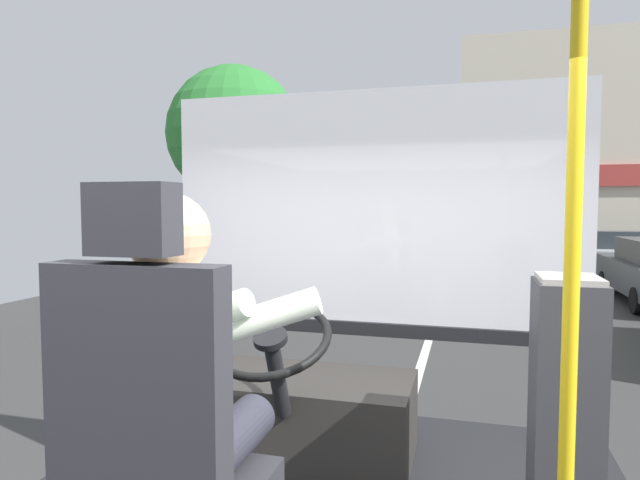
{
  "coord_description": "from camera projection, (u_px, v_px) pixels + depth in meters",
  "views": [
    {
      "loc": [
        0.58,
        -1.6,
        2.11
      ],
      "look_at": [
        -0.27,
        1.5,
        1.9
      ],
      "focal_mm": 30.41,
      "sensor_mm": 36.0,
      "label": 1
    }
  ],
  "objects": [
    {
      "name": "handrail_pole",
      "position": [
        571.0,
        303.0,
        1.5
      ],
      "size": [
        0.04,
        0.04,
        1.98
      ],
      "color": "gold",
      "rests_on": "bus_floor"
    },
    {
      "name": "ground",
      "position": [
        436.0,
        317.0,
        10.3
      ],
      "size": [
        18.0,
        44.0,
        0.06
      ],
      "color": "#363636"
    },
    {
      "name": "windshield_panel",
      "position": [
        369.0,
        241.0,
        3.27
      ],
      "size": [
        2.5,
        0.08,
        1.48
      ],
      "color": "silver"
    },
    {
      "name": "steering_console",
      "position": [
        301.0,
        412.0,
        2.71
      ],
      "size": [
        1.1,
        0.97,
        0.82
      ],
      "color": "#282623",
      "rests_on": "bus_floor"
    },
    {
      "name": "driver_seat",
      "position": [
        161.0,
        463.0,
        1.47
      ],
      "size": [
        0.48,
        0.48,
        1.32
      ],
      "color": "black",
      "rests_on": "bus_floor"
    },
    {
      "name": "bus_driver",
      "position": [
        181.0,
        372.0,
        1.56
      ],
      "size": [
        0.74,
        0.54,
        0.84
      ],
      "color": "#282833",
      "rests_on": "driver_seat"
    },
    {
      "name": "street_tree",
      "position": [
        234.0,
        136.0,
        10.72
      ],
      "size": [
        2.65,
        2.65,
        4.84
      ],
      "color": "#4C3828",
      "rests_on": "ground"
    },
    {
      "name": "parked_car_silver",
      "position": [
        607.0,
        252.0,
        16.03
      ],
      "size": [
        1.95,
        4.38,
        1.38
      ],
      "color": "silver",
      "rests_on": "ground"
    },
    {
      "name": "fare_box",
      "position": [
        565.0,
        418.0,
        1.93
      ],
      "size": [
        0.22,
        0.27,
        1.01
      ],
      "color": "#333338",
      "rests_on": "bus_floor"
    },
    {
      "name": "shop_building",
      "position": [
        635.0,
        160.0,
        17.5
      ],
      "size": [
        10.88,
        5.72,
        7.11
      ],
      "color": "#BCB29E",
      "rests_on": "ground"
    }
  ]
}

